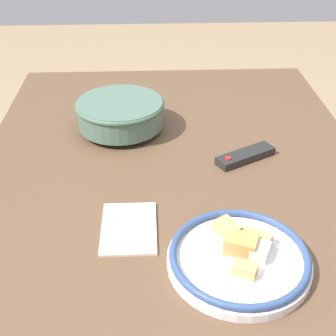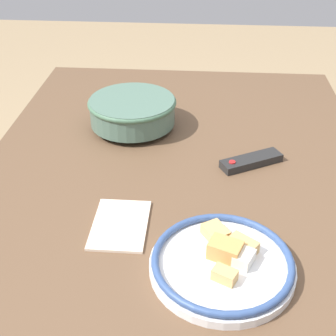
% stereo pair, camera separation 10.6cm
% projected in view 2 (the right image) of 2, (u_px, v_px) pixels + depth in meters
% --- Properties ---
extents(dining_table, '(1.50, 0.97, 0.77)m').
position_uv_depth(dining_table, '(174.00, 222.00, 1.09)').
color(dining_table, brown).
rests_on(dining_table, ground_plane).
extents(noodle_bowl, '(0.24, 0.24, 0.09)m').
position_uv_depth(noodle_bowl, '(132.00, 111.00, 1.29)').
color(noodle_bowl, '#4C6B5B').
rests_on(noodle_bowl, dining_table).
extents(food_plate, '(0.27, 0.27, 0.05)m').
position_uv_depth(food_plate, '(223.00, 262.00, 0.85)').
color(food_plate, white).
rests_on(food_plate, dining_table).
extents(tv_remote, '(0.11, 0.16, 0.02)m').
position_uv_depth(tv_remote, '(251.00, 161.00, 1.15)').
color(tv_remote, black).
rests_on(tv_remote, dining_table).
extents(folded_napkin, '(0.16, 0.11, 0.01)m').
position_uv_depth(folded_napkin, '(120.00, 225.00, 0.96)').
color(folded_napkin, beige).
rests_on(folded_napkin, dining_table).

